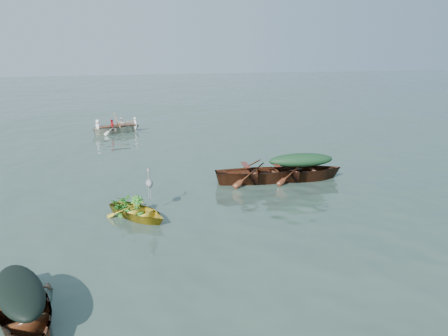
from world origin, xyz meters
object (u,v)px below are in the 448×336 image
object	(u,v)px
dark_covered_boat	(24,323)
heron	(150,187)
green_tarp_boat	(300,180)
open_wooden_boat	(260,182)
rowed_boat	(118,133)
yellow_dinghy	(138,218)

from	to	relation	value
dark_covered_boat	heron	distance (m)	5.93
green_tarp_boat	heron	xyz separation A→B (m)	(-6.02, -1.85, 0.82)
open_wooden_boat	rowed_boat	distance (m)	12.58
dark_covered_boat	yellow_dinghy	bearing A→B (deg)	44.29
yellow_dinghy	heron	size ratio (longest dim) A/B	3.01
yellow_dinghy	green_tarp_boat	bearing A→B (deg)	-15.86
heron	dark_covered_boat	bearing A→B (deg)	-155.36
green_tarp_boat	yellow_dinghy	bearing A→B (deg)	115.20
green_tarp_boat	heron	distance (m)	6.35
open_wooden_boat	green_tarp_boat	bearing A→B (deg)	-88.91
heron	open_wooden_boat	bearing A→B (deg)	-10.11
open_wooden_boat	dark_covered_boat	bearing A→B (deg)	141.10
yellow_dinghy	heron	distance (m)	0.99
green_tarp_boat	heron	size ratio (longest dim) A/B	5.03
green_tarp_boat	rowed_boat	size ratio (longest dim) A/B	1.17
dark_covered_boat	green_tarp_boat	size ratio (longest dim) A/B	0.85
dark_covered_boat	green_tarp_boat	bearing A→B (deg)	20.40
dark_covered_boat	open_wooden_boat	bearing A→B (deg)	26.64
open_wooden_boat	rowed_boat	bearing A→B (deg)	29.51
yellow_dinghy	dark_covered_boat	bearing A→B (deg)	-153.39
yellow_dinghy	dark_covered_boat	distance (m)	5.35
yellow_dinghy	green_tarp_boat	world-z (taller)	green_tarp_boat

